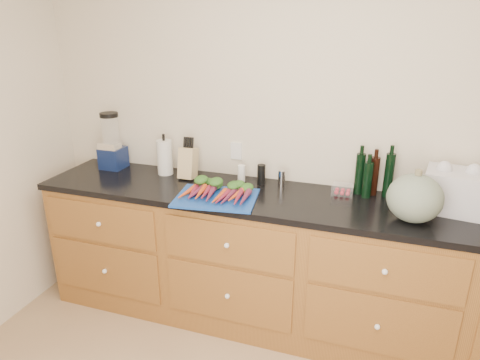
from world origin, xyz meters
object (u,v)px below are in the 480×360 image
(cutting_board, at_px, (216,198))
(blender_appliance, at_px, (112,144))
(carrots, at_px, (219,191))
(paper_towel, at_px, (165,157))
(tomato_box, at_px, (343,190))
(knife_block, at_px, (188,163))
(squash, at_px, (415,198))

(cutting_board, xyz_separation_m, blender_appliance, (-0.95, 0.32, 0.18))
(blender_appliance, bearing_deg, carrots, -16.30)
(paper_towel, xyz_separation_m, tomato_box, (1.25, 0.01, -0.09))
(cutting_board, xyz_separation_m, tomato_box, (0.73, 0.33, 0.02))
(knife_block, bearing_deg, tomato_box, 1.62)
(cutting_board, bearing_deg, knife_block, 137.49)
(tomato_box, bearing_deg, squash, -33.89)
(squash, bearing_deg, knife_block, 170.66)
(blender_appliance, relative_size, paper_towel, 1.68)
(knife_block, bearing_deg, blender_appliance, 178.37)
(paper_towel, bearing_deg, squash, -8.96)
(squash, distance_m, tomato_box, 0.50)
(cutting_board, bearing_deg, paper_towel, 148.32)
(squash, relative_size, blender_appliance, 0.71)
(carrots, height_order, paper_towel, paper_towel)
(squash, bearing_deg, paper_towel, 171.04)
(blender_appliance, bearing_deg, knife_block, -1.63)
(carrots, bearing_deg, blender_appliance, 163.70)
(cutting_board, relative_size, tomato_box, 3.73)
(squash, relative_size, knife_block, 1.38)
(squash, distance_m, paper_towel, 1.68)
(squash, distance_m, blender_appliance, 2.10)
(carrots, xyz_separation_m, knife_block, (-0.33, 0.26, 0.07))
(squash, height_order, knife_block, squash)
(cutting_board, bearing_deg, blender_appliance, 161.52)
(carrots, relative_size, blender_appliance, 0.99)
(squash, bearing_deg, carrots, -179.03)
(carrots, bearing_deg, paper_towel, 151.61)
(cutting_board, height_order, blender_appliance, blender_appliance)
(blender_appliance, relative_size, tomato_box, 3.15)
(carrots, bearing_deg, squash, 0.97)
(squash, xyz_separation_m, knife_block, (-1.46, 0.24, -0.03))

